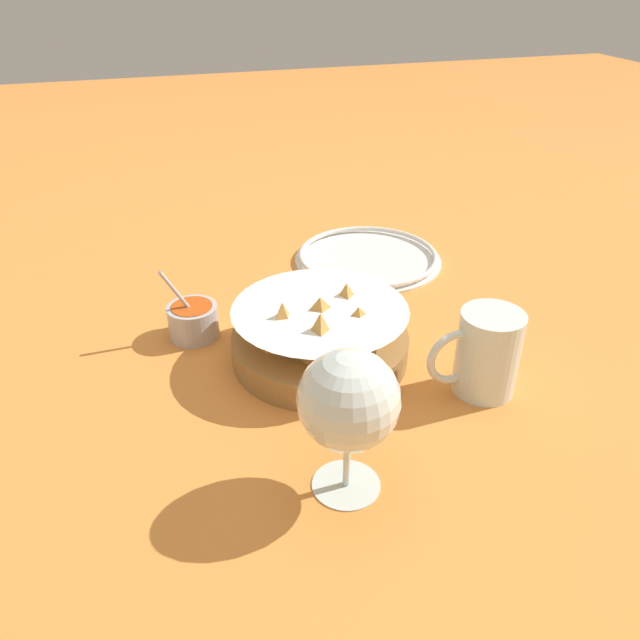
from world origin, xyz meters
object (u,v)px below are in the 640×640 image
object	(u,v)px
food_basket	(321,335)
sauce_cup	(193,320)
wine_glass	(348,404)
beer_mug	(486,356)
side_plate	(368,257)

from	to	relation	value
food_basket	sauce_cup	world-z (taller)	sauce_cup
wine_glass	beer_mug	distance (m)	0.23
food_basket	side_plate	xyz separation A→B (m)	(-0.15, -0.24, -0.03)
food_basket	wine_glass	distance (m)	0.23
beer_mug	wine_glass	bearing A→B (deg)	26.01
beer_mug	food_basket	bearing A→B (deg)	-35.67
sauce_cup	beer_mug	bearing A→B (deg)	144.93
sauce_cup	side_plate	size ratio (longest dim) A/B	0.42
sauce_cup	side_plate	bearing A→B (deg)	-154.17
food_basket	side_plate	distance (m)	0.29
side_plate	food_basket	bearing A→B (deg)	57.68
wine_glass	beer_mug	world-z (taller)	wine_glass
wine_glass	sauce_cup	bearing A→B (deg)	-71.38
sauce_cup	wine_glass	xyz separation A→B (m)	(-0.10, 0.31, 0.08)
beer_mug	side_plate	distance (m)	0.36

